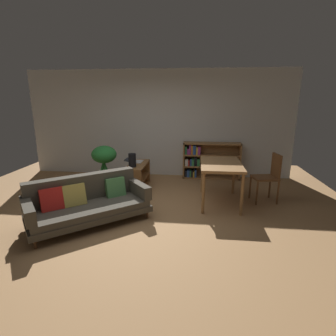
% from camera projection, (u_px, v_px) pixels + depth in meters
% --- Properties ---
extents(ground_plane, '(8.16, 8.16, 0.00)m').
position_uv_depth(ground_plane, '(136.00, 217.00, 4.56)').
color(ground_plane, '#A87A4C').
extents(back_wall_panel, '(6.80, 0.10, 2.70)m').
position_uv_depth(back_wall_panel, '(158.00, 124.00, 6.81)').
color(back_wall_panel, silver).
rests_on(back_wall_panel, ground_plane).
extents(fabric_couch, '(1.98, 1.83, 0.75)m').
position_uv_depth(fabric_couch, '(87.00, 202.00, 4.33)').
color(fabric_couch, '#56351E').
rests_on(fabric_couch, ground_plane).
extents(media_console, '(0.37, 1.01, 0.57)m').
position_uv_depth(media_console, '(138.00, 176.00, 5.98)').
color(media_console, brown).
rests_on(media_console, ground_plane).
extents(open_laptop, '(0.41, 0.32, 0.06)m').
position_uv_depth(open_laptop, '(135.00, 161.00, 6.10)').
color(open_laptop, silver).
rests_on(open_laptop, media_console).
extents(desk_speaker, '(0.16, 0.16, 0.29)m').
position_uv_depth(desk_speaker, '(132.00, 160.00, 5.60)').
color(desk_speaker, black).
rests_on(desk_speaker, media_console).
extents(potted_floor_plant, '(0.56, 0.56, 0.96)m').
position_uv_depth(potted_floor_plant, '(104.00, 159.00, 5.95)').
color(potted_floor_plant, brown).
rests_on(potted_floor_plant, ground_plane).
extents(dining_table, '(0.77, 1.21, 0.80)m').
position_uv_depth(dining_table, '(221.00, 168.00, 5.03)').
color(dining_table, olive).
rests_on(dining_table, ground_plane).
extents(dining_chair_near, '(0.51, 0.46, 0.96)m').
position_uv_depth(dining_chair_near, '(269.00, 175.00, 5.14)').
color(dining_chair_near, brown).
rests_on(dining_chair_near, ground_plane).
extents(bookshelf, '(1.43, 0.31, 0.92)m').
position_uv_depth(bookshelf, '(207.00, 160.00, 6.73)').
color(bookshelf, olive).
rests_on(bookshelf, ground_plane).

